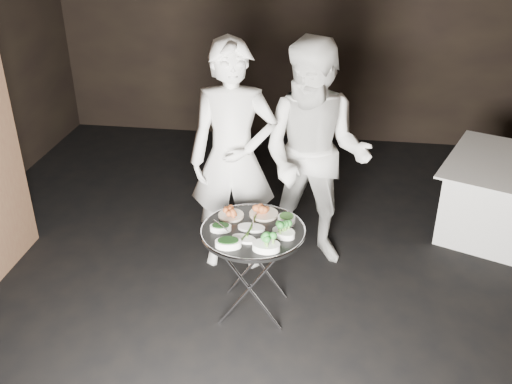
# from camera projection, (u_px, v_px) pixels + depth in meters

# --- Properties ---
(floor) EXTENTS (6.00, 7.00, 0.05)m
(floor) POSITION_uv_depth(u_px,v_px,m) (261.00, 311.00, 4.41)
(floor) COLOR black
(floor) RESTS_ON ground
(wall_back) EXTENTS (6.00, 0.05, 3.00)m
(wall_back) POSITION_uv_depth(u_px,v_px,m) (302.00, 18.00, 6.77)
(wall_back) COLOR black
(wall_back) RESTS_ON floor
(tray_stand) EXTENTS (0.48, 0.41, 0.71)m
(tray_stand) POSITION_uv_depth(u_px,v_px,m) (253.00, 268.00, 4.19)
(tray_stand) COLOR silver
(tray_stand) RESTS_ON floor
(serving_tray) EXTENTS (0.76, 0.76, 0.04)m
(serving_tray) POSITION_uv_depth(u_px,v_px,m) (253.00, 231.00, 4.04)
(serving_tray) COLOR black
(serving_tray) RESTS_ON tray_stand
(potato_plate_a) EXTENTS (0.20, 0.20, 0.07)m
(potato_plate_a) POSITION_uv_depth(u_px,v_px,m) (231.00, 213.00, 4.19)
(potato_plate_a) COLOR beige
(potato_plate_a) RESTS_ON serving_tray
(potato_plate_b) EXTENTS (0.21, 0.21, 0.08)m
(potato_plate_b) POSITION_uv_depth(u_px,v_px,m) (264.00, 211.00, 4.21)
(potato_plate_b) COLOR beige
(potato_plate_b) RESTS_ON serving_tray
(greens_bowl) EXTENTS (0.13, 0.13, 0.07)m
(greens_bowl) POSITION_uv_depth(u_px,v_px,m) (287.00, 218.00, 4.12)
(greens_bowl) COLOR white
(greens_bowl) RESTS_ON serving_tray
(asparagus_plate_a) EXTENTS (0.20, 0.12, 0.04)m
(asparagus_plate_a) POSITION_uv_depth(u_px,v_px,m) (251.00, 227.00, 4.04)
(asparagus_plate_a) COLOR white
(asparagus_plate_a) RESTS_ON serving_tray
(asparagus_plate_b) EXTENTS (0.20, 0.14, 0.04)m
(asparagus_plate_b) POSITION_uv_depth(u_px,v_px,m) (244.00, 238.00, 3.91)
(asparagus_plate_b) COLOR white
(asparagus_plate_b) RESTS_ON serving_tray
(spinach_bowl_a) EXTENTS (0.16, 0.12, 0.06)m
(spinach_bowl_a) POSITION_uv_depth(u_px,v_px,m) (221.00, 227.00, 4.02)
(spinach_bowl_a) COLOR white
(spinach_bowl_a) RESTS_ON serving_tray
(spinach_bowl_b) EXTENTS (0.20, 0.15, 0.07)m
(spinach_bowl_b) POSITION_uv_depth(u_px,v_px,m) (228.00, 242.00, 3.83)
(spinach_bowl_b) COLOR white
(spinach_bowl_b) RESTS_ON serving_tray
(broccoli_bowl_a) EXTENTS (0.20, 0.18, 0.07)m
(broccoli_bowl_a) POSITION_uv_depth(u_px,v_px,m) (284.00, 232.00, 3.95)
(broccoli_bowl_a) COLOR white
(broccoli_bowl_a) RESTS_ON serving_tray
(broccoli_bowl_b) EXTENTS (0.19, 0.14, 0.08)m
(broccoli_bowl_b) POSITION_uv_depth(u_px,v_px,m) (266.00, 245.00, 3.80)
(broccoli_bowl_b) COLOR white
(broccoli_bowl_b) RESTS_ON serving_tray
(serving_utensils) EXTENTS (0.58, 0.41, 0.01)m
(serving_utensils) POSITION_uv_depth(u_px,v_px,m) (257.00, 219.00, 4.07)
(serving_utensils) COLOR silver
(serving_utensils) RESTS_ON serving_tray
(waiter_left) EXTENTS (0.74, 0.53, 1.92)m
(waiter_left) POSITION_uv_depth(u_px,v_px,m) (233.00, 159.00, 4.53)
(waiter_left) COLOR silver
(waiter_left) RESTS_ON floor
(waiter_right) EXTENTS (1.05, 0.89, 1.91)m
(waiter_right) POSITION_uv_depth(u_px,v_px,m) (315.00, 156.00, 4.59)
(waiter_right) COLOR silver
(waiter_right) RESTS_ON floor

